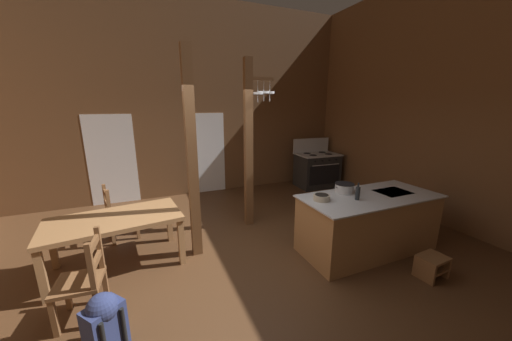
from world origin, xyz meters
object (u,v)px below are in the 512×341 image
at_px(backpack, 104,322).
at_px(stockpot_on_counter, 344,188).
at_px(stove_range, 317,169).
at_px(ladderback_chair_near_window, 84,280).
at_px(bottle_tall_on_counter, 358,193).
at_px(kitchen_island, 367,223).
at_px(ladderback_chair_by_post, 118,214).
at_px(dining_table, 115,224).
at_px(mixing_bowl_on_counter, 322,197).
at_px(step_stool, 432,265).

bearing_deg(backpack, stockpot_on_counter, 12.00).
height_order(stove_range, ladderback_chair_near_window, stove_range).
height_order(stockpot_on_counter, bottle_tall_on_counter, bottle_tall_on_counter).
xyz_separation_m(kitchen_island, stockpot_on_counter, (-0.28, 0.27, 0.53)).
xyz_separation_m(ladderback_chair_near_window, ladderback_chair_by_post, (0.19, 1.80, 0.00)).
relative_size(dining_table, mixing_bowl_on_counter, 7.60).
bearing_deg(mixing_bowl_on_counter, kitchen_island, -8.47).
height_order(stockpot_on_counter, mixing_bowl_on_counter, stockpot_on_counter).
height_order(dining_table, bottle_tall_on_counter, bottle_tall_on_counter).
distance_m(dining_table, stockpot_on_counter, 3.40).
height_order(backpack, stockpot_on_counter, stockpot_on_counter).
distance_m(kitchen_island, ladderback_chair_by_post, 4.10).
relative_size(kitchen_island, ladderback_chair_by_post, 2.28).
xyz_separation_m(ladderback_chair_by_post, mixing_bowl_on_counter, (2.81, -1.78, 0.49)).
height_order(dining_table, ladderback_chair_near_window, ladderback_chair_near_window).
distance_m(mixing_bowl_on_counter, bottle_tall_on_counter, 0.53).
bearing_deg(stockpot_on_counter, mixing_bowl_on_counter, -164.79).
height_order(kitchen_island, ladderback_chair_near_window, ladderback_chair_near_window).
height_order(stove_range, step_stool, stove_range).
bearing_deg(step_stool, backpack, 173.34).
bearing_deg(mixing_bowl_on_counter, stockpot_on_counter, 15.21).
bearing_deg(bottle_tall_on_counter, kitchen_island, 10.90).
height_order(stove_range, mixing_bowl_on_counter, stove_range).
xyz_separation_m(stove_range, bottle_tall_on_counter, (-1.61, -3.21, 0.52)).
distance_m(stove_range, dining_table, 5.32).
relative_size(ladderback_chair_by_post, bottle_tall_on_counter, 3.72).
distance_m(ladderback_chair_near_window, backpack, 0.60).
bearing_deg(bottle_tall_on_counter, stove_range, 63.29).
relative_size(kitchen_island, stove_range, 1.64).
xyz_separation_m(kitchen_island, step_stool, (0.27, -0.89, -0.27)).
relative_size(stove_range, mixing_bowl_on_counter, 5.58).
height_order(ladderback_chair_by_post, backpack, ladderback_chair_by_post).
height_order(backpack, bottle_tall_on_counter, bottle_tall_on_counter).
distance_m(backpack, bottle_tall_on_counter, 3.36).
relative_size(kitchen_island, step_stool, 5.74).
height_order(stove_range, bottle_tall_on_counter, stove_range).
relative_size(ladderback_chair_by_post, mixing_bowl_on_counter, 4.01).
relative_size(ladderback_chair_near_window, stockpot_on_counter, 2.61).
bearing_deg(mixing_bowl_on_counter, bottle_tall_on_counter, -20.30).
bearing_deg(stove_range, kitchen_island, -112.35).
bearing_deg(bottle_tall_on_counter, step_stool, -54.53).
height_order(step_stool, ladderback_chair_by_post, ladderback_chair_by_post).
height_order(dining_table, mixing_bowl_on_counter, mixing_bowl_on_counter).
height_order(dining_table, stockpot_on_counter, stockpot_on_counter).
relative_size(step_stool, ladderback_chair_near_window, 0.40).
xyz_separation_m(backpack, mixing_bowl_on_counter, (2.77, 0.56, 0.63)).
height_order(step_stool, backpack, backpack).
relative_size(ladderback_chair_by_post, stockpot_on_counter, 2.61).
bearing_deg(stove_range, dining_table, -156.39).
bearing_deg(ladderback_chair_by_post, ladderback_chair_near_window, -96.03).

